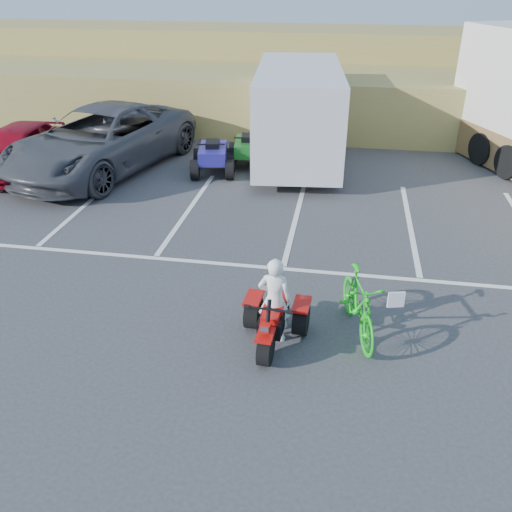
% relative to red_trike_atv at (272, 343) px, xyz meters
% --- Properties ---
extents(ground, '(100.00, 100.00, 0.00)m').
position_rel_red_trike_atv_xyz_m(ground, '(-0.13, 0.06, 0.00)').
color(ground, '#353538').
rests_on(ground, ground).
extents(parking_stripes, '(28.00, 5.16, 0.01)m').
position_rel_red_trike_atv_xyz_m(parking_stripes, '(0.73, 4.12, 0.00)').
color(parking_stripes, white).
rests_on(parking_stripes, ground).
extents(grass_embankment, '(40.00, 8.50, 3.10)m').
position_rel_red_trike_atv_xyz_m(grass_embankment, '(-0.13, 15.54, 1.42)').
color(grass_embankment, olive).
rests_on(grass_embankment, ground).
extents(red_trike_atv, '(1.16, 1.49, 0.93)m').
position_rel_red_trike_atv_xyz_m(red_trike_atv, '(0.00, 0.00, 0.00)').
color(red_trike_atv, '#B70E0A').
rests_on(red_trike_atv, ground).
extents(rider, '(0.56, 0.38, 1.48)m').
position_rel_red_trike_atv_xyz_m(rider, '(0.01, 0.15, 0.74)').
color(rider, white).
rests_on(rider, ground).
extents(green_dirt_bike, '(0.98, 1.94, 1.12)m').
position_rel_red_trike_atv_xyz_m(green_dirt_bike, '(1.33, 0.52, 0.56)').
color(green_dirt_bike, '#14BF19').
rests_on(green_dirt_bike, ground).
extents(grey_pickup, '(4.58, 7.08, 1.82)m').
position_rel_red_trike_atv_xyz_m(grey_pickup, '(-6.15, 7.58, 0.91)').
color(grey_pickup, '#414248').
rests_on(grey_pickup, ground).
extents(red_car, '(1.72, 4.11, 1.39)m').
position_rel_red_trike_atv_xyz_m(red_car, '(-8.55, 7.04, 0.69)').
color(red_car, maroon).
rests_on(red_car, ground).
extents(cargo_trailer, '(2.99, 6.24, 2.81)m').
position_rel_red_trike_atv_xyz_m(cargo_trailer, '(-0.57, 9.31, 1.52)').
color(cargo_trailer, silver).
rests_on(cargo_trailer, ground).
extents(quad_atv_blue, '(1.49, 1.83, 1.07)m').
position_rel_red_trike_atv_xyz_m(quad_atv_blue, '(-2.86, 7.82, 0.00)').
color(quad_atv_blue, navy).
rests_on(quad_atv_blue, ground).
extents(quad_atv_green, '(1.43, 1.79, 1.07)m').
position_rel_red_trike_atv_xyz_m(quad_atv_green, '(-1.97, 8.64, 0.00)').
color(quad_atv_green, '#125118').
rests_on(quad_atv_green, ground).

